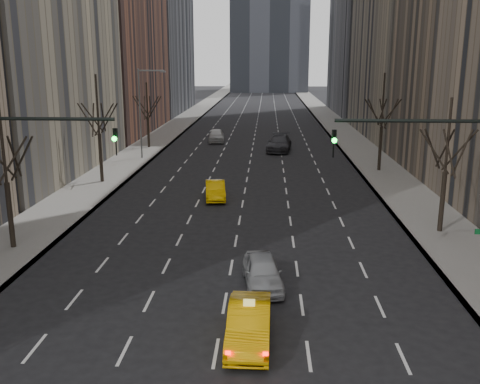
# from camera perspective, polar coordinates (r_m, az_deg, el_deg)

# --- Properties ---
(sidewalk_left) EXTENTS (4.50, 320.00, 0.15)m
(sidewalk_left) POSITION_cam_1_polar(r_m,az_deg,el_deg) (80.62, -7.10, 6.77)
(sidewalk_left) COLOR slate
(sidewalk_left) RESTS_ON ground
(sidewalk_right) EXTENTS (4.50, 320.00, 0.15)m
(sidewalk_right) POSITION_cam_1_polar(r_m,az_deg,el_deg) (80.10, 10.56, 6.59)
(sidewalk_right) COLOR slate
(sidewalk_right) RESTS_ON ground
(tree_lw_b) EXTENTS (3.36, 3.50, 7.82)m
(tree_lw_b) POSITION_cam_1_polar(r_m,az_deg,el_deg) (30.74, -23.63, 0.92)
(tree_lw_b) COLOR black
(tree_lw_b) RESTS_ON ground
(tree_lw_c) EXTENTS (3.36, 3.50, 8.74)m
(tree_lw_c) POSITION_cam_1_polar(r_m,az_deg,el_deg) (45.32, -14.77, 5.91)
(tree_lw_c) COLOR black
(tree_lw_c) RESTS_ON ground
(tree_lw_d) EXTENTS (3.36, 3.50, 7.36)m
(tree_lw_d) POSITION_cam_1_polar(r_m,az_deg,el_deg) (62.64, -9.81, 7.84)
(tree_lw_d) COLOR black
(tree_lw_d) RESTS_ON ground
(tree_rw_b) EXTENTS (3.36, 3.50, 7.82)m
(tree_rw_b) POSITION_cam_1_polar(r_m,az_deg,el_deg) (33.06, 21.03, 2.01)
(tree_rw_b) COLOR black
(tree_rw_b) RESTS_ON ground
(tree_rw_c) EXTENTS (3.36, 3.50, 8.74)m
(tree_rw_c) POSITION_cam_1_polar(r_m,az_deg,el_deg) (50.21, 14.85, 6.65)
(tree_rw_c) COLOR black
(tree_rw_c) RESTS_ON ground
(traffic_mast_left) EXTENTS (6.69, 0.39, 8.00)m
(traffic_mast_left) POSITION_cam_1_polar(r_m,az_deg,el_deg) (23.86, -24.10, 1.75)
(traffic_mast_left) COLOR black
(traffic_mast_left) RESTS_ON ground
(traffic_mast_right) EXTENTS (6.69, 0.39, 8.00)m
(traffic_mast_right) POSITION_cam_1_polar(r_m,az_deg,el_deg) (22.51, 22.05, 1.28)
(traffic_mast_right) COLOR black
(traffic_mast_right) RESTS_ON ground
(streetlight_far) EXTENTS (2.83, 0.22, 9.00)m
(streetlight_far) POSITION_cam_1_polar(r_m,az_deg,el_deg) (55.40, -10.29, 9.18)
(streetlight_far) COLOR slate
(streetlight_far) RESTS_ON ground
(taxi_sedan) EXTENTS (1.58, 4.39, 1.44)m
(taxi_sedan) POSITION_cam_1_polar(r_m,az_deg,el_deg) (19.95, 0.97, -13.87)
(taxi_sedan) COLOR #DF9F04
(taxi_sedan) RESTS_ON ground
(silver_sedan_ahead) EXTENTS (2.13, 4.26, 1.39)m
(silver_sedan_ahead) POSITION_cam_1_polar(r_m,az_deg,el_deg) (24.45, 2.41, -8.50)
(silver_sedan_ahead) COLOR #94969B
(silver_sedan_ahead) RESTS_ON ground
(far_taxi) EXTENTS (1.90, 4.17, 1.33)m
(far_taxi) POSITION_cam_1_polar(r_m,az_deg,el_deg) (39.38, -2.65, 0.19)
(far_taxi) COLOR #FFBD05
(far_taxi) RESTS_ON ground
(far_suv_grey) EXTENTS (3.18, 6.36, 1.77)m
(far_suv_grey) POSITION_cam_1_polar(r_m,az_deg,el_deg) (60.33, 4.20, 5.21)
(far_suv_grey) COLOR #2E2E33
(far_suv_grey) RESTS_ON ground
(far_car_white) EXTENTS (2.25, 4.86, 1.61)m
(far_car_white) POSITION_cam_1_polar(r_m,az_deg,el_deg) (66.97, -2.53, 6.04)
(far_car_white) COLOR silver
(far_car_white) RESTS_ON ground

